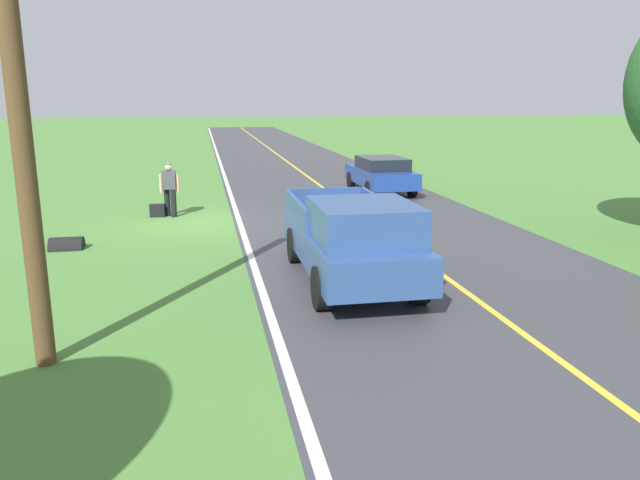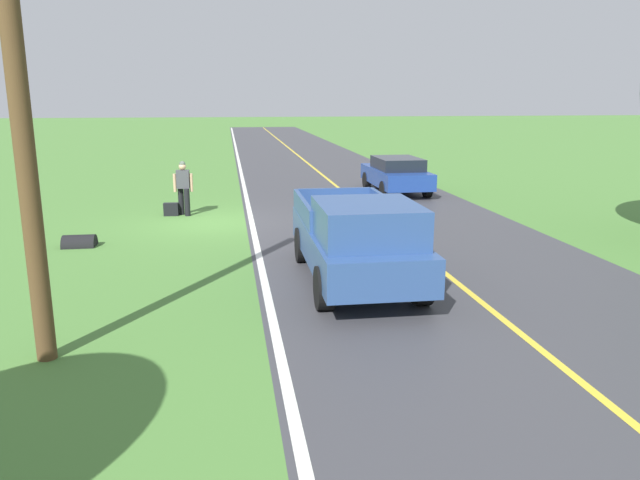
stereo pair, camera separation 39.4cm
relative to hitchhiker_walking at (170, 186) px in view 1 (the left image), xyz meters
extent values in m
plane|color=#4C7F38|center=(-0.98, 1.37, -0.98)|extent=(200.00, 200.00, 0.00)
cube|color=#3D3D42|center=(-6.02, 1.37, -0.98)|extent=(8.21, 120.00, 0.00)
cube|color=silver|center=(-2.09, 1.37, -0.98)|extent=(0.16, 117.60, 0.00)
cube|color=gold|center=(-6.02, 1.37, -0.98)|extent=(0.14, 117.60, 0.00)
cylinder|color=black|center=(-0.10, 0.16, -0.54)|extent=(0.18, 0.18, 0.88)
cylinder|color=black|center=(0.10, -0.10, -0.54)|extent=(0.18, 0.18, 0.88)
cube|color=#3F3F47|center=(0.00, 0.03, 0.19)|extent=(0.41, 0.28, 0.58)
sphere|color=tan|center=(0.00, 0.03, 0.59)|extent=(0.23, 0.23, 0.23)
sphere|color=#4C564C|center=(0.00, 0.03, 0.67)|extent=(0.20, 0.20, 0.20)
cube|color=navy|center=(-0.01, -0.17, 0.22)|extent=(0.33, 0.22, 0.44)
cylinder|color=tan|center=(-0.26, 0.07, 0.08)|extent=(0.10, 0.10, 0.58)
cylinder|color=tan|center=(0.26, 0.04, 0.08)|extent=(0.10, 0.10, 0.58)
cube|color=black|center=(0.42, 0.06, -0.77)|extent=(0.47, 0.23, 0.42)
cube|color=#2D4C84|center=(-3.96, 7.81, -0.23)|extent=(2.03, 5.41, 0.70)
cube|color=#2D4C84|center=(-3.96, 9.00, 0.48)|extent=(1.85, 2.17, 0.72)
cube|color=black|center=(-3.96, 9.00, 0.55)|extent=(1.69, 1.31, 0.43)
cube|color=#2D4C84|center=(-4.91, 6.74, 0.34)|extent=(0.12, 3.02, 0.45)
cube|color=#2D4C84|center=(-3.03, 6.72, 0.34)|extent=(0.12, 3.02, 0.45)
cube|color=#2D4C84|center=(-3.98, 5.22, 0.34)|extent=(1.84, 0.11, 0.45)
cylinder|color=black|center=(-4.85, 9.57, -0.58)|extent=(0.30, 0.80, 0.80)
cylinder|color=black|center=(-3.05, 9.55, -0.58)|extent=(0.30, 0.80, 0.80)
cylinder|color=black|center=(-4.87, 6.27, -0.58)|extent=(0.30, 0.80, 0.80)
cylinder|color=black|center=(-3.07, 6.25, -0.58)|extent=(0.30, 0.80, 0.80)
cube|color=navy|center=(-8.05, -3.63, -0.34)|extent=(1.90, 4.42, 0.62)
cube|color=black|center=(-8.05, -3.43, 0.20)|extent=(1.65, 2.39, 0.46)
cylinder|color=black|center=(-7.19, -5.02, -0.65)|extent=(0.25, 0.66, 0.66)
cylinder|color=black|center=(-8.88, -5.03, -0.65)|extent=(0.25, 0.66, 0.66)
cylinder|color=black|center=(-7.22, -2.22, -0.65)|extent=(0.25, 0.66, 0.66)
cylinder|color=black|center=(-8.91, -2.23, -0.65)|extent=(0.25, 0.66, 0.66)
cylinder|color=brown|center=(1.29, 11.03, 2.88)|extent=(0.28, 0.28, 7.72)
cylinder|color=black|center=(2.40, 3.93, -0.98)|extent=(0.80, 0.60, 0.60)
camera|label=1|loc=(-1.02, 19.75, 2.75)|focal=34.16mm
camera|label=2|loc=(-1.41, 19.82, 2.75)|focal=34.16mm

